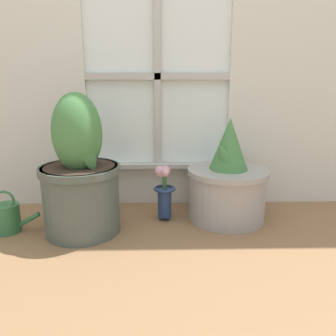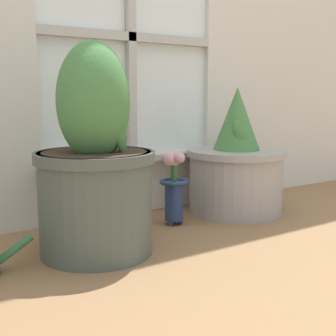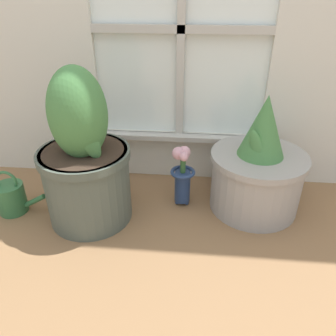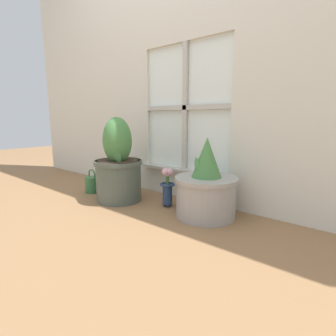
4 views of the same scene
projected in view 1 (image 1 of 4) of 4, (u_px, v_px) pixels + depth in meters
ground_plane at (158, 250)px, 1.43m from camera, size 10.00×10.00×0.00m
potted_plant_left at (80, 178)px, 1.54m from camera, size 0.38×0.38×0.67m
potted_plant_right at (227, 183)px, 1.71m from camera, size 0.42×0.42×0.54m
flower_vase at (164, 190)px, 1.70m from camera, size 0.11×0.11×0.29m
watering_can at (7, 217)px, 1.58m from camera, size 0.23×0.13×0.21m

